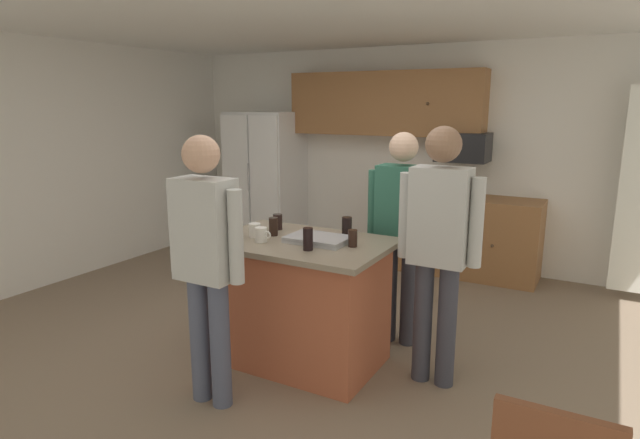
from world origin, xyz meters
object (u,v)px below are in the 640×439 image
Objects in this scene: mug_blue_stoneware at (255,230)px; serving_tray at (318,239)px; glass_dark_ale at (308,239)px; person_host_foreground at (206,253)px; tumbler_amber at (278,222)px; glass_short_whisky at (273,227)px; person_guest_right at (439,239)px; kitchen_island at (301,301)px; refrigerator at (266,180)px; microwave_over_range at (463,147)px; glass_stout_tall at (347,226)px; mug_ceramic_white at (261,235)px; person_guest_by_door at (401,224)px; glass_pilsner at (353,238)px.

mug_blue_stoneware is 0.30× the size of serving_tray.
person_host_foreground is at bearing -124.90° from glass_dark_ale.
person_host_foreground is 0.88m from serving_tray.
person_host_foreground reaches higher than glass_dark_ale.
glass_short_whisky reaches higher than tumbler_amber.
person_guest_right reaches higher than serving_tray.
glass_short_whisky reaches higher than kitchen_island.
refrigerator reaches higher than microwave_over_range.
glass_stout_tall is at bearing 8.45° from tumbler_amber.
glass_short_whisky is (-0.25, 0.03, 0.54)m from kitchen_island.
glass_stout_tall is at bearing 28.06° from glass_short_whisky.
mug_ceramic_white is at bearing -81.58° from glass_short_whisky.
glass_stout_tall is at bearing -18.88° from person_guest_right.
glass_short_whisky is (-0.78, -0.64, 0.03)m from person_guest_by_door.
mug_ceramic_white is at bearing -142.11° from kitchen_island.
serving_tray is (-0.33, -2.73, -0.48)m from microwave_over_range.
person_guest_right is 1.35m from mug_blue_stoneware.
glass_dark_ale is at bearing -134.74° from glass_pilsner.
person_guest_right reaches higher than tumbler_amber.
glass_stout_tall is at bearing 69.12° from serving_tray.
glass_stout_tall reaches higher than tumbler_amber.
person_guest_by_door is (2.66, -1.97, 0.09)m from refrigerator.
mug_blue_stoneware is (-0.81, -2.83, -0.45)m from microwave_over_range.
glass_short_whisky is at bearing 48.63° from mug_blue_stoneware.
glass_pilsner is at bearing 27.62° from person_guest_by_door.
glass_pilsner is at bearing 8.29° from mug_blue_stoneware.
microwave_over_range is 2.96m from kitchen_island.
microwave_over_range is 4.53× the size of tumbler_amber.
glass_stout_tall is at bearing 50.77° from kitchen_island.
person_guest_by_door is 12.40× the size of glass_short_whisky.
person_guest_right reaches higher than person_guest_by_door.
person_host_foreground is (-1.19, -0.95, -0.03)m from person_guest_right.
tumbler_amber is 0.19m from glass_short_whisky.
person_host_foreground reaches higher than glass_short_whisky.
mug_blue_stoneware reaches higher than kitchen_island.
serving_tray is (-0.39, -0.65, -0.02)m from person_guest_by_door.
mug_blue_stoneware is at bearing 0.52° from person_guest_right.
glass_pilsner is (-0.57, -0.15, -0.03)m from person_guest_right.
person_guest_by_door is 0.65m from glass_pilsner.
glass_short_whisky is 0.55m from glass_stout_tall.
tumbler_amber is at bearing 113.95° from glass_short_whisky.
glass_dark_ale is at bearing -47.18° from kitchen_island.
kitchen_island is at bearing -175.41° from glass_pilsner.
refrigerator is at bearing 131.04° from serving_tray.
kitchen_island is 0.76× the size of person_guest_by_door.
refrigerator is 3.64m from glass_pilsner.
tumbler_amber is at bearing -53.43° from refrigerator.
microwave_over_range is 4.04× the size of glass_short_whisky.
serving_tray is (-0.84, -0.15, -0.07)m from person_guest_right.
refrigerator is 4.13× the size of serving_tray.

